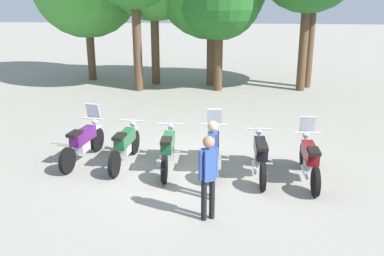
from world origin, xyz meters
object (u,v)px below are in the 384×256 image
motorcycle_5 (309,159)px  person_0 (208,172)px  motorcycle_4 (260,155)px  person_1 (212,154)px  motorcycle_1 (125,145)px  motorcycle_2 (168,149)px  motorcycle_0 (83,142)px  motorcycle_3 (213,149)px

motorcycle_5 → person_0: person_0 is taller
motorcycle_4 → person_1: size_ratio=1.28×
motorcycle_1 → motorcycle_4: 3.36m
motorcycle_1 → motorcycle_2: same height
motorcycle_0 → motorcycle_4: 4.47m
motorcycle_0 → person_1: person_1 is taller
motorcycle_5 → person_1: size_ratio=1.28×
motorcycle_1 → person_1: (2.22, -1.71, 0.50)m
motorcycle_2 → motorcycle_3: bearing=-87.6°
motorcycle_2 → person_0: 2.68m
motorcycle_3 → motorcycle_5: 2.27m
motorcycle_0 → motorcycle_1: size_ratio=0.99×
motorcycle_3 → person_0: (-0.04, -2.48, 0.48)m
motorcycle_0 → person_1: size_ratio=1.26×
motorcycle_0 → motorcycle_4: bearing=-86.4°
motorcycle_1 → person_1: bearing=-121.1°
motorcycle_3 → motorcycle_5: same height
motorcycle_0 → motorcycle_2: bearing=-87.5°
motorcycle_2 → motorcycle_4: bearing=-97.5°
motorcycle_5 → person_1: person_1 is taller
motorcycle_0 → person_1: 3.84m
motorcycle_0 → motorcycle_5: same height
motorcycle_1 → motorcycle_4: size_ratio=1.00×
motorcycle_0 → motorcycle_2: motorcycle_0 is taller
person_1 → motorcycle_2: bearing=-56.5°
motorcycle_4 → person_0: 2.49m
motorcycle_0 → motorcycle_3: 3.33m
motorcycle_1 → motorcycle_3: bearing=-87.3°
motorcycle_2 → motorcycle_4: (2.22, -0.26, 0.00)m
motorcycle_4 → motorcycle_5: 1.12m
motorcycle_5 → person_1: (-2.21, -1.06, 0.49)m
motorcycle_3 → person_1: 1.64m
motorcycle_0 → motorcycle_5: (5.53, -0.79, 0.00)m
motorcycle_3 → motorcycle_5: bearing=-103.2°
motorcycle_2 → person_1: 1.94m
motorcycle_0 → motorcycle_5: size_ratio=0.99×
motorcycle_2 → motorcycle_5: bearing=-98.4°
person_1 → motorcycle_0: bearing=-32.2°
motorcycle_3 → motorcycle_5: size_ratio=1.00×
motorcycle_5 → motorcycle_3: bearing=77.4°
motorcycle_2 → motorcycle_0: bearing=80.3°
motorcycle_3 → person_0: person_0 is taller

